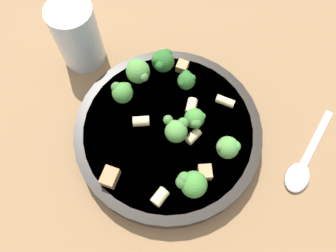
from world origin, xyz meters
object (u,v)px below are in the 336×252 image
at_px(pasta_bowl, 168,132).
at_px(broccoli_floret_5, 192,184).
at_px(broccoli_floret_1, 176,130).
at_px(broccoli_floret_7, 138,70).
at_px(rigatoni_2, 193,136).
at_px(rigatoni_4, 160,197).
at_px(rigatoni_1, 191,106).
at_px(chicken_chunk_1, 205,172).
at_px(chicken_chunk_0, 184,67).
at_px(broccoli_floret_3, 186,80).
at_px(spoon, 303,166).
at_px(drinking_glass, 79,38).
at_px(rigatoni_3, 225,101).
at_px(broccoli_floret_6, 228,147).
at_px(chicken_chunk_2, 110,177).
at_px(broccoli_floret_0, 122,92).
at_px(broccoli_floret_4, 163,61).
at_px(rigatoni_0, 142,119).
at_px(broccoli_floret_2, 195,119).

height_order(pasta_bowl, broccoli_floret_5, broccoli_floret_5).
relative_size(broccoli_floret_1, broccoli_floret_7, 0.93).
height_order(rigatoni_2, rigatoni_4, rigatoni_4).
distance_m(rigatoni_1, chicken_chunk_1, 0.11).
bearing_deg(chicken_chunk_0, rigatoni_1, -70.14).
height_order(pasta_bowl, broccoli_floret_3, broccoli_floret_3).
xyz_separation_m(rigatoni_4, spoon, (0.21, 0.10, -0.04)).
distance_m(broccoli_floret_3, drinking_glass, 0.20).
distance_m(rigatoni_2, rigatoni_3, 0.08).
relative_size(rigatoni_3, chicken_chunk_0, 1.59).
height_order(drinking_glass, spoon, drinking_glass).
xyz_separation_m(broccoli_floret_6, chicken_chunk_2, (-0.16, -0.08, -0.01)).
relative_size(broccoli_floret_3, chicken_chunk_0, 1.77).
xyz_separation_m(broccoli_floret_0, rigatoni_2, (0.12, -0.04, -0.01)).
xyz_separation_m(rigatoni_1, chicken_chunk_1, (0.04, -0.10, 0.00)).
xyz_separation_m(rigatoni_3, chicken_chunk_2, (-0.15, -0.16, 0.00)).
bearing_deg(rigatoni_1, rigatoni_2, -76.32).
height_order(pasta_bowl, rigatoni_2, rigatoni_2).
xyz_separation_m(rigatoni_2, rigatoni_3, (0.04, 0.07, -0.00)).
bearing_deg(spoon, broccoli_floret_4, 155.87).
relative_size(rigatoni_3, drinking_glass, 0.25).
xyz_separation_m(broccoli_floret_1, rigatoni_1, (0.01, 0.05, -0.02)).
distance_m(broccoli_floret_4, spoon, 0.28).
distance_m(rigatoni_3, chicken_chunk_1, 0.12).
relative_size(broccoli_floret_0, broccoli_floret_1, 0.89).
distance_m(broccoli_floret_6, rigatoni_0, 0.14).
distance_m(pasta_bowl, broccoli_floret_0, 0.10).
relative_size(broccoli_floret_1, spoon, 0.26).
relative_size(pasta_bowl, broccoli_floret_2, 8.38).
xyz_separation_m(broccoli_floret_6, chicken_chunk_1, (-0.03, -0.04, -0.01)).
height_order(broccoli_floret_2, rigatoni_4, broccoli_floret_2).
height_order(rigatoni_0, rigatoni_3, rigatoni_0).
distance_m(broccoli_floret_5, spoon, 0.19).
relative_size(rigatoni_3, rigatoni_4, 1.22).
relative_size(broccoli_floret_2, broccoli_floret_6, 0.94).
xyz_separation_m(broccoli_floret_3, chicken_chunk_2, (-0.08, -0.18, -0.01)).
relative_size(broccoli_floret_6, rigatoni_4, 1.56).
height_order(broccoli_floret_7, drinking_glass, drinking_glass).
xyz_separation_m(pasta_bowl, drinking_glass, (-0.18, 0.12, 0.03)).
bearing_deg(broccoli_floret_0, chicken_chunk_1, -32.91).
bearing_deg(broccoli_floret_3, rigatoni_3, -14.69).
xyz_separation_m(broccoli_floret_1, rigatoni_3, (0.07, 0.07, -0.02)).
xyz_separation_m(broccoli_floret_4, rigatoni_3, (0.11, -0.04, -0.02)).
distance_m(broccoli_floret_0, rigatoni_4, 0.17).
height_order(broccoli_floret_0, chicken_chunk_0, broccoli_floret_0).
bearing_deg(broccoli_floret_2, chicken_chunk_0, 109.69).
xyz_separation_m(broccoli_floret_0, chicken_chunk_2, (0.02, -0.13, -0.01)).
height_order(pasta_bowl, spoon, pasta_bowl).
relative_size(drinking_glass, spoon, 0.74).
xyz_separation_m(pasta_bowl, broccoli_floret_5, (0.05, -0.08, 0.04)).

